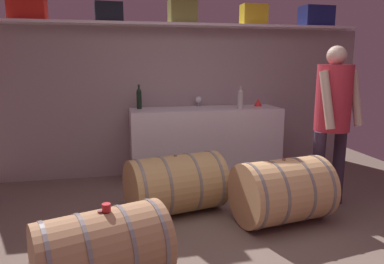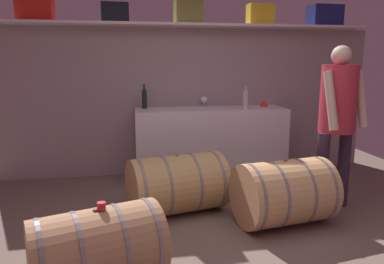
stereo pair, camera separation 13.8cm
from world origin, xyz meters
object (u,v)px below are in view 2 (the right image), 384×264
object	(u,v)px
red_funnel	(264,103)
wine_barrel_near	(97,248)
wine_barrel_flank	(177,184)
tasting_cup	(101,206)
toolcase_black	(115,13)
wine_glass	(204,100)
toolcase_olive	(188,12)
wine_bottle_clear	(246,99)
winemaker_pouring	(338,111)
wine_bottle_dark	(144,98)
toolcase_navy	(325,16)
toolcase_yellow	(260,15)
toolcase_red	(35,10)
wine_barrel_far	(284,192)
work_cabinet	(210,143)

from	to	relation	value
red_funnel	wine_barrel_near	world-z (taller)	red_funnel
red_funnel	wine_barrel_near	distance (m)	3.13
wine_barrel_near	wine_barrel_flank	world-z (taller)	wine_barrel_flank
tasting_cup	toolcase_black	bearing A→B (deg)	88.88
wine_glass	red_funnel	size ratio (longest dim) A/B	1.23
toolcase_olive	wine_barrel_flank	bearing A→B (deg)	-106.66
red_funnel	toolcase_black	bearing A→B (deg)	176.13
red_funnel	toolcase_olive	bearing A→B (deg)	172.66
wine_bottle_clear	winemaker_pouring	size ratio (longest dim) A/B	0.18
winemaker_pouring	wine_barrel_flank	bearing A→B (deg)	-20.75
tasting_cup	winemaker_pouring	bearing A→B (deg)	23.61
wine_bottle_dark	wine_glass	distance (m)	0.81
wine_bottle_clear	toolcase_navy	bearing A→B (deg)	16.38
wine_barrel_near	winemaker_pouring	bearing A→B (deg)	4.64
tasting_cup	winemaker_pouring	size ratio (longest dim) A/B	0.03
toolcase_yellow	red_funnel	xyz separation A→B (m)	(0.05, -0.13, -1.15)
toolcase_red	winemaker_pouring	size ratio (longest dim) A/B	0.25
wine_glass	toolcase_yellow	bearing A→B (deg)	-1.39
toolcase_yellow	wine_barrel_near	size ratio (longest dim) A/B	0.33
toolcase_navy	winemaker_pouring	distance (m)	1.89
red_funnel	toolcase_yellow	bearing A→B (deg)	111.63
toolcase_red	toolcase_navy	distance (m)	3.73
toolcase_olive	red_funnel	xyz separation A→B (m)	(1.01, -0.13, -1.16)
wine_barrel_far	wine_glass	bearing A→B (deg)	94.61
wine_bottle_clear	wine_barrel_flank	world-z (taller)	wine_bottle_clear
wine_bottle_dark	wine_bottle_clear	distance (m)	1.29
wine_barrel_far	wine_barrel_flank	distance (m)	1.05
wine_bottle_clear	tasting_cup	size ratio (longest dim) A/B	5.02
red_funnel	wine_barrel_near	xyz separation A→B (m)	(-2.02, -2.28, -0.71)
work_cabinet	wine_bottle_dark	distance (m)	1.04
wine_bottle_clear	red_funnel	bearing A→B (deg)	33.53
wine_barrel_far	toolcase_black	bearing A→B (deg)	123.24
work_cabinet	wine_bottle_clear	bearing A→B (deg)	-19.55
toolcase_yellow	tasting_cup	bearing A→B (deg)	-128.21
toolcase_navy	wine_barrel_far	distance (m)	2.78
wine_barrel_near	toolcase_yellow	bearing A→B (deg)	32.20
toolcase_olive	wine_glass	size ratio (longest dim) A/B	2.54
work_cabinet	wine_barrel_near	xyz separation A→B (m)	(-1.27, -2.21, -0.19)
wine_glass	wine_barrel_far	distance (m)	1.90
toolcase_black	wine_barrel_far	bearing A→B (deg)	-51.39
wine_bottle_dark	wine_barrel_far	world-z (taller)	wine_bottle_dark
toolcase_red	red_funnel	xyz separation A→B (m)	(2.86, -0.13, -1.15)
toolcase_yellow	winemaker_pouring	bearing A→B (deg)	-75.87
wine_bottle_clear	tasting_cup	distance (m)	2.68
toolcase_yellow	wine_glass	world-z (taller)	toolcase_yellow
toolcase_black	toolcase_navy	world-z (taller)	toolcase_navy
toolcase_navy	work_cabinet	size ratio (longest dim) A/B	0.22
toolcase_yellow	wine_bottle_dark	size ratio (longest dim) A/B	1.07
wine_glass	tasting_cup	world-z (taller)	wine_glass
winemaker_pouring	toolcase_red	bearing A→B (deg)	-39.47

